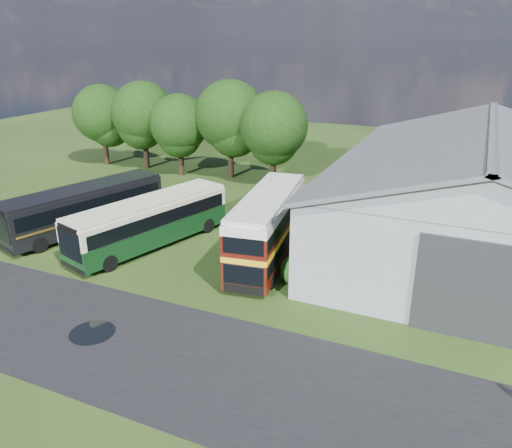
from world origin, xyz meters
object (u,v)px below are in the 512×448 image
at_px(bus_green_single, 150,222).
at_px(bus_dark_single, 85,208).
at_px(storage_shed, 483,187).
at_px(bus_maroon_double, 268,228).

relative_size(bus_green_single, bus_dark_single, 0.99).
height_order(storage_shed, bus_green_single, storage_shed).
xyz_separation_m(storage_shed, bus_dark_single, (-26.11, -8.50, -2.41)).
xyz_separation_m(bus_green_single, bus_maroon_double, (8.17, 0.99, 0.47)).
relative_size(storage_shed, bus_dark_single, 2.02).
height_order(bus_green_single, bus_dark_single, bus_dark_single).
xyz_separation_m(storage_shed, bus_green_single, (-20.14, -8.89, -2.43)).
height_order(storage_shed, bus_maroon_double, storage_shed).
distance_m(storage_shed, bus_dark_single, 27.56).
xyz_separation_m(bus_green_single, bus_dark_single, (-5.98, 0.40, 0.02)).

